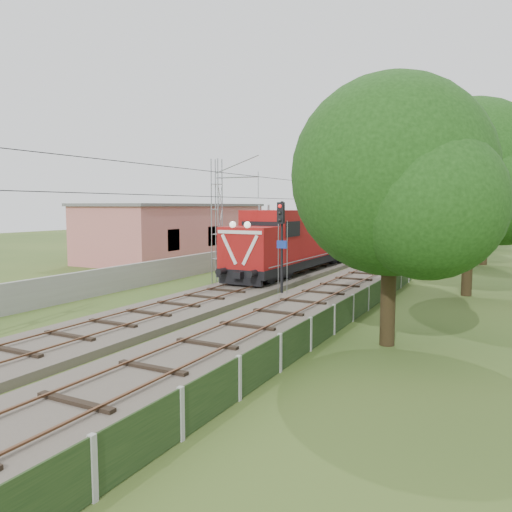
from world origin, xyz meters
The scene contains 14 objects.
ground centered at (0.00, 0.00, 0.00)m, with size 140.00×140.00×0.00m, color #2F491B.
track_main centered at (0.00, 7.00, 0.18)m, with size 4.20×70.00×0.45m.
track_side centered at (5.00, 20.00, 0.18)m, with size 4.20×80.00×0.45m.
catenary centered at (-2.95, 12.00, 4.05)m, with size 3.31×70.00×8.00m.
boundary_wall centered at (-6.50, 12.00, 0.75)m, with size 0.25×40.00×1.50m, color #9E9E99.
station_building centered at (-15.00, 24.00, 2.63)m, with size 8.40×20.40×5.22m.
fence centered at (8.00, 3.00, 0.60)m, with size 0.12×32.00×1.20m.
locomotive centered at (0.00, 18.66, 2.37)m, with size 3.22×18.39×4.67m.
coach_rake centered at (5.00, 56.99, 2.38)m, with size 2.83×62.99×3.27m.
signal_post centered at (2.96, 9.00, 3.62)m, with size 0.58×0.45×5.27m.
tree_a centered at (10.28, 2.50, 6.00)m, with size 7.42×7.06×9.61m.
tree_b centered at (11.91, 14.61, 6.78)m, with size 8.38×7.98×10.87m.
tree_c centered at (11.80, 31.18, 5.10)m, with size 6.31×6.01×8.18m.
tree_d centered at (11.65, 49.43, 5.22)m, with size 6.46×6.15×8.37m.
Camera 1 is at (14.19, -15.33, 5.03)m, focal length 35.00 mm.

